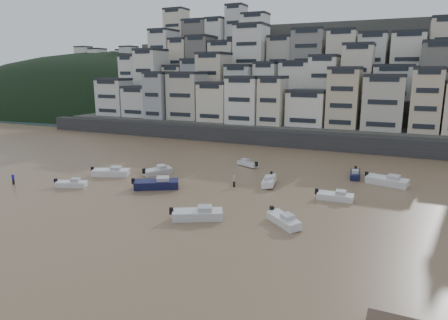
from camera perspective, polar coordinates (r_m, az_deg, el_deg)
The scene contains 17 objects.
sea_strip at distance 220.20m, azimuth -16.04°, elevation 7.73°, with size 340.00×340.00×0.00m, color #435560.
harbor_wall at distance 90.67m, azimuth 9.58°, elevation 2.94°, with size 140.00×3.00×3.50m, color #38383A.
hillside at distance 127.61m, azimuth 16.71°, elevation 10.41°, with size 141.04×66.00×50.00m.
headland at distance 202.93m, azimuth -14.65°, elevation 7.45°, with size 216.00×135.00×53.33m.
boat_a at distance 45.96m, azimuth -3.81°, elevation -7.50°, with size 6.26×2.05×1.71m, color silver, non-canonical shape.
boat_b at distance 44.91m, azimuth 8.52°, elevation -8.26°, with size 5.41×1.77×1.48m, color silver, non-canonical shape.
boat_c at distance 58.43m, azimuth -9.64°, elevation -3.16°, with size 6.94×2.27×1.89m, color #151842, non-canonical shape.
boat_d at distance 54.55m, azimuth 15.61°, elevation -4.87°, with size 5.11×1.67×1.39m, color silver, non-canonical shape.
boat_e at distance 59.84m, azimuth 6.46°, elevation -2.87°, with size 5.60×1.83×1.53m, color white, non-canonical shape.
boat_f at distance 66.45m, azimuth -9.46°, elevation -1.44°, with size 5.32×1.74×1.45m, color silver, non-canonical shape.
boat_g at distance 64.07m, azimuth 22.28°, elevation -2.60°, with size 6.52×2.13×1.78m, color silver, non-canonical shape.
boat_h at distance 71.34m, azimuth 3.39°, elevation -0.42°, with size 4.54×1.48×1.24m, color silver, non-canonical shape.
boat_i at distance 67.10m, azimuth 18.25°, elevation -1.80°, with size 5.15×1.69×1.40m, color #12153A, non-canonical shape.
boat_j at distance 62.61m, azimuth -20.98°, elevation -3.04°, with size 4.89×1.60×1.33m, color silver, non-canonical shape.
boat_k at distance 67.05m, azimuth -15.87°, elevation -1.51°, with size 6.34×2.08×1.73m, color white, non-canonical shape.
person_blue at distance 67.62m, azimuth -27.90°, elevation -2.39°, with size 0.44×0.44×1.74m, color #241BCD, non-canonical shape.
person_pink at distance 58.59m, azimuth 1.46°, elevation -3.02°, with size 0.44×0.44×1.74m, color tan, non-canonical shape.
Camera 1 is at (33.30, -21.36, 16.57)m, focal length 32.00 mm.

